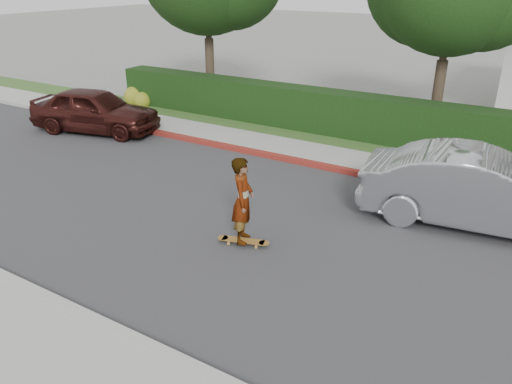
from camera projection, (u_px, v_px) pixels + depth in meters
ground at (260, 230)px, 10.85m from camera, size 120.00×120.00×0.00m
road at (260, 230)px, 10.85m from camera, size 60.00×8.00×0.01m
curb_near at (121, 334)px, 7.62m from camera, size 60.00×0.20×0.15m
sidewalk_near at (74, 372)px, 6.92m from camera, size 60.00×1.60×0.12m
curb_far at (335, 169)px, 14.02m from camera, size 60.00×0.20×0.15m
curb_red_section at (194, 140)px, 16.40m from camera, size 12.00×0.21×0.15m
sidewalk_far at (347, 160)px, 14.72m from camera, size 60.00×1.60×0.12m
planting_strip at (366, 145)px, 15.98m from camera, size 60.00×1.60×0.10m
hedge at (292, 108)px, 17.59m from camera, size 15.00×1.00×1.50m
flowering_shrub at (137, 98)px, 20.74m from camera, size 1.40×1.00×0.90m
skateboard at (243, 241)px, 10.22m from camera, size 1.10×0.53×0.10m
skateboarder at (243, 200)px, 9.85m from camera, size 0.65×0.77×1.79m
car_silver at (481, 190)px, 10.75m from camera, size 5.24×2.41×1.67m
car_maroon at (95, 110)px, 17.23m from camera, size 4.78×2.84×1.53m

